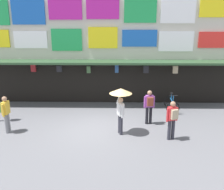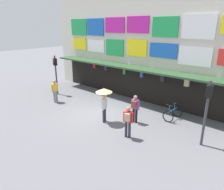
{
  "view_description": "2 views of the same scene",
  "coord_description": "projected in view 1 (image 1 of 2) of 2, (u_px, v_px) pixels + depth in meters",
  "views": [
    {
      "loc": [
        0.82,
        -10.67,
        4.74
      ],
      "look_at": [
        0.59,
        0.51,
        1.47
      ],
      "focal_mm": 39.71,
      "sensor_mm": 36.0,
      "label": 1
    },
    {
      "loc": [
        8.77,
        -8.73,
        5.49
      ],
      "look_at": [
        0.4,
        0.79,
        1.21
      ],
      "focal_mm": 33.39,
      "sensor_mm": 36.0,
      "label": 2
    }
  ],
  "objects": [
    {
      "name": "bicycle_parked",
      "position": [
        171.0,
        104.0,
        13.75
      ],
      "size": [
        0.79,
        1.2,
        1.05
      ],
      "color": "black",
      "rests_on": "ground"
    },
    {
      "name": "pedestrian_in_white",
      "position": [
        5.0,
        112.0,
        10.9
      ],
      "size": [
        0.38,
        0.53,
        1.68
      ],
      "color": "gray",
      "rests_on": "ground"
    },
    {
      "name": "pedestrian_in_purple",
      "position": [
        172.0,
        118.0,
        10.2
      ],
      "size": [
        0.5,
        0.44,
        1.68
      ],
      "color": "#2D2D38",
      "rests_on": "ground"
    },
    {
      "name": "shopfront",
      "position": [
        103.0,
        36.0,
        14.86
      ],
      "size": [
        18.0,
        2.6,
        8.0
      ],
      "color": "beige",
      "rests_on": "ground"
    },
    {
      "name": "pedestrian_in_blue",
      "position": [
        149.0,
        105.0,
        11.81
      ],
      "size": [
        0.53,
        0.39,
        1.68
      ],
      "color": "black",
      "rests_on": "ground"
    },
    {
      "name": "pedestrian_with_umbrella",
      "position": [
        121.0,
        98.0,
        10.56
      ],
      "size": [
        0.96,
        0.96,
        2.08
      ],
      "color": "#2D2D38",
      "rests_on": "ground"
    },
    {
      "name": "ground_plane",
      "position": [
        99.0,
        128.0,
        11.59
      ],
      "size": [
        80.0,
        80.0,
        0.0
      ],
      "primitive_type": "plane",
      "color": "slate"
    }
  ]
}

